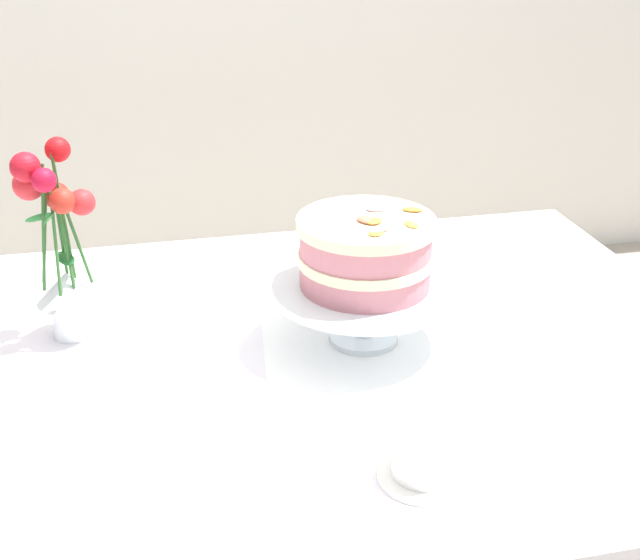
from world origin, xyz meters
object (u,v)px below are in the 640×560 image
cake_stand (364,295)px  layer_cake (366,252)px  dining_table (294,413)px  flower_vase (61,253)px  teacup (424,461)px

cake_stand → layer_cake: layer_cake is taller
dining_table → layer_cake: bearing=18.5°
cake_stand → layer_cake: (0.00, -0.00, 0.07)m
dining_table → cake_stand: 0.22m
cake_stand → flower_vase: 0.48m
cake_stand → flower_vase: flower_vase is taller
dining_table → teacup: bearing=-71.3°
dining_table → layer_cake: size_ratio=6.64×
flower_vase → cake_stand: bearing=-15.2°
dining_table → layer_cake: layer_cake is taller
dining_table → flower_vase: bearing=153.7°
flower_vase → teacup: size_ratio=2.69×
dining_table → teacup: (0.10, -0.30, 0.12)m
dining_table → teacup: size_ratio=11.68×
flower_vase → teacup: bearing=-47.0°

